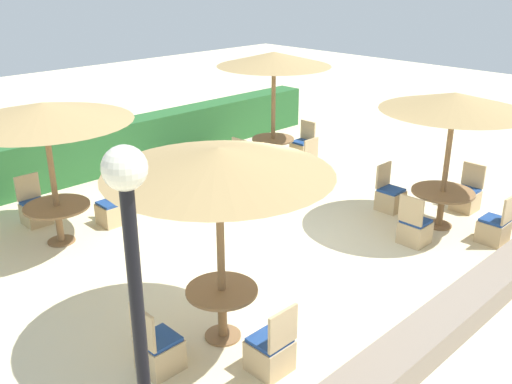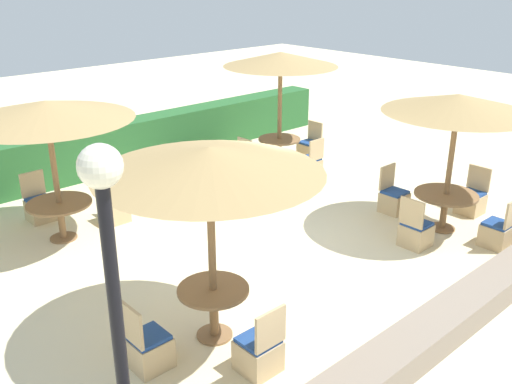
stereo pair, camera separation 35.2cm
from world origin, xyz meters
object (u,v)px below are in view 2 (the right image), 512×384
at_px(lamp_post, 110,258).
at_px(patio_chair_front_right_east, 471,201).
at_px(parasol_back_right, 281,60).
at_px(round_table_front_right, 445,201).
at_px(patio_chair_back_right_south, 310,166).
at_px(patio_chair_front_right_west, 415,232).
at_px(patio_chair_back_left_east, 115,208).
at_px(parasol_back_left, 46,111).
at_px(patio_chair_back_left_north, 40,207).
at_px(round_table_front_left, 214,300).
at_px(patio_chair_front_left_west, 148,348).
at_px(round_table_back_left, 60,210).
at_px(parasol_front_right, 458,104).
at_px(patio_chair_back_right_west, 251,165).
at_px(parasol_front_left, 209,161).
at_px(patio_chair_front_right_south, 498,233).
at_px(round_table_back_right, 279,145).
at_px(patio_chair_front_left_south, 259,352).
at_px(patio_chair_front_right_north, 393,199).

xyz_separation_m(lamp_post, patio_chair_front_right_east, (8.25, 0.95, -2.09)).
relative_size(parasol_back_right, round_table_front_right, 2.41).
bearing_deg(lamp_post, patio_chair_back_right_south, 31.35).
xyz_separation_m(patio_chair_front_right_west, patio_chair_back_left_east, (-3.33, 4.46, 0.00)).
distance_m(patio_chair_front_right_west, parasol_back_left, 6.59).
height_order(patio_chair_back_right_south, patio_chair_back_left_north, same).
xyz_separation_m(lamp_post, round_table_front_left, (1.96, 1.19, -1.81)).
distance_m(patio_chair_front_left_west, round_table_back_left, 4.15).
bearing_deg(parasol_front_right, patio_chair_back_right_west, 98.42).
bearing_deg(parasol_front_left, round_table_front_left, 0.00).
relative_size(patio_chair_front_right_west, patio_chair_front_left_west, 1.00).
bearing_deg(lamp_post, patio_chair_front_right_south, -0.71).
xyz_separation_m(parasol_front_right, patio_chair_front_right_south, (0.05, -1.01, -2.10)).
height_order(patio_chair_front_right_east, round_table_front_left, patio_chair_front_right_east).
relative_size(patio_chair_back_right_west, round_table_front_right, 0.81).
height_order(patio_chair_front_right_east, parasol_front_left, parasol_front_left).
height_order(parasol_back_right, patio_chair_back_right_south, parasol_back_right).
distance_m(patio_chair_front_right_south, patio_chair_back_left_east, 6.98).
relative_size(round_table_front_right, patio_chair_front_left_west, 1.23).
height_order(patio_chair_back_right_west, patio_chair_front_right_south, same).
bearing_deg(round_table_front_left, patio_chair_back_left_north, 91.67).
height_order(patio_chair_back_right_west, patio_chair_back_left_north, same).
bearing_deg(patio_chair_front_right_south, parasol_back_right, 88.08).
xyz_separation_m(round_table_back_right, parasol_front_right, (-0.24, -4.58, 1.81)).
xyz_separation_m(round_table_front_right, patio_chair_front_left_west, (-6.19, 0.32, -0.31)).
bearing_deg(patio_chair_front_right_south, patio_chair_front_right_east, 45.48).
distance_m(parasol_front_left, round_table_front_left, 1.90).
height_order(round_table_front_right, parasol_back_left, parasol_back_left).
distance_m(patio_chair_back_right_west, round_table_front_right, 4.64).
bearing_deg(parasol_front_left, round_table_front_right, -2.96).
bearing_deg(patio_chair_back_right_west, lamp_post, -49.70).
height_order(round_table_back_right, parasol_front_right, parasol_front_right).
xyz_separation_m(round_table_back_right, patio_chair_front_right_east, (0.83, -4.56, -0.29)).
xyz_separation_m(round_table_back_right, patio_chair_back_right_south, (0.05, -0.96, -0.29)).
bearing_deg(patio_chair_front_left_south, patio_chair_front_right_east, 6.00).
height_order(round_table_front_left, patio_chair_back_left_east, patio_chair_back_left_east).
height_order(parasol_front_right, patio_chair_front_right_east, parasol_front_right).
relative_size(patio_chair_front_right_east, parasol_back_left, 0.32).
distance_m(parasol_back_right, patio_chair_front_right_north, 4.20).
distance_m(round_table_front_left, round_table_back_left, 4.12).
bearing_deg(round_table_back_left, patio_chair_front_right_west, -45.12).
bearing_deg(parasol_back_right, parasol_front_left, -141.63).
distance_m(lamp_post, parasol_front_left, 2.30).
distance_m(round_table_front_right, parasol_back_left, 7.18).
relative_size(lamp_post, patio_chair_front_left_west, 3.57).
bearing_deg(parasol_front_right, patio_chair_front_left_south, -173.02).
height_order(patio_chair_front_right_south, patio_chair_front_left_south, same).
height_order(patio_chair_back_right_south, patio_chair_front_right_north, same).
relative_size(parasol_front_right, patio_chair_front_left_west, 2.80).
relative_size(patio_chair_front_right_east, patio_chair_front_left_west, 1.00).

